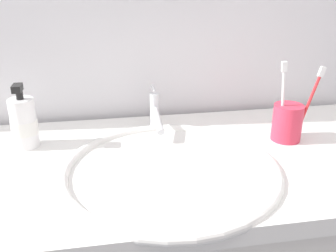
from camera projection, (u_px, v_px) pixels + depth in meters
name	position (u px, v px, depth m)	size (l,w,h in m)	color
tiled_wall_back	(157.00, 11.00, 1.03)	(2.40, 0.04, 2.40)	silver
sink_basin	(170.00, 185.00, 0.82)	(0.47, 0.47, 0.11)	white
faucet	(156.00, 113.00, 0.99)	(0.02, 0.16, 0.11)	silver
toothbrush_cup	(287.00, 123.00, 0.93)	(0.07, 0.07, 0.09)	#D8334C
toothbrush_red	(310.00, 99.00, 0.91)	(0.06, 0.01, 0.18)	red
toothbrush_white	(283.00, 96.00, 0.90)	(0.03, 0.01, 0.19)	white
soap_dispenser	(24.00, 123.00, 0.89)	(0.06, 0.06, 0.16)	white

